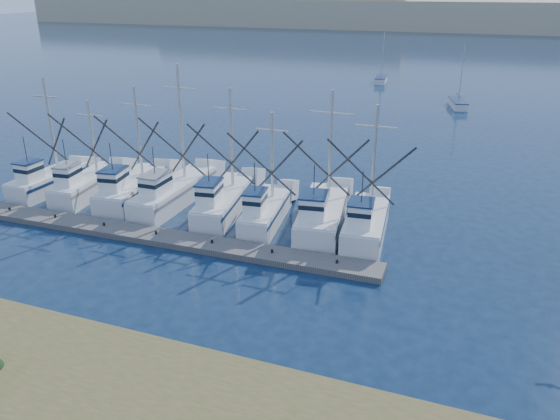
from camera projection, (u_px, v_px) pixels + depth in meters
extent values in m
plane|color=#0C1E36|center=(244.00, 316.00, 27.23)|extent=(500.00, 500.00, 0.00)
cube|color=#68635D|center=(156.00, 236.00, 35.32)|extent=(29.54, 2.47, 0.39)
cube|color=tan|center=(469.00, 14.00, 207.05)|extent=(360.00, 60.00, 10.00)
cube|color=white|center=(49.00, 183.00, 43.35)|extent=(2.53, 6.94, 1.43)
cube|color=white|center=(29.00, 172.00, 41.27)|extent=(1.39, 1.72, 1.50)
cylinder|color=#B7B2A8|center=(51.00, 125.00, 42.68)|extent=(0.22, 0.22, 7.39)
cube|color=white|center=(88.00, 186.00, 42.46)|extent=(3.03, 7.68, 1.51)
cube|color=white|center=(68.00, 176.00, 40.23)|extent=(1.45, 1.96, 1.50)
cylinder|color=#B7B2A8|center=(92.00, 137.00, 42.19)|extent=(0.22, 0.22, 5.72)
cube|color=white|center=(133.00, 191.00, 41.50)|extent=(3.72, 8.49, 1.58)
cube|color=white|center=(114.00, 180.00, 39.09)|extent=(1.73, 2.20, 1.50)
cylinder|color=#B7B2A8|center=(138.00, 132.00, 41.10)|extent=(0.22, 0.22, 6.88)
cube|color=white|center=(175.00, 194.00, 40.93)|extent=(2.35, 9.34, 1.53)
cube|color=white|center=(156.00, 185.00, 38.28)|extent=(1.36, 2.28, 1.50)
cylinder|color=#B7B2A8|center=(181.00, 123.00, 40.38)|extent=(0.22, 0.22, 8.57)
cube|color=white|center=(225.00, 203.00, 39.21)|extent=(3.52, 8.83, 1.54)
cube|color=white|center=(210.00, 193.00, 36.72)|extent=(1.61, 2.27, 1.50)
cylinder|color=#B7B2A8|center=(231.00, 139.00, 38.81)|extent=(0.22, 0.22, 7.19)
cube|color=white|center=(266.00, 213.00, 37.53)|extent=(2.96, 7.45, 1.44)
cube|color=white|center=(255.00, 203.00, 35.36)|extent=(1.41, 1.90, 1.50)
cylinder|color=#B7B2A8|center=(272.00, 156.00, 37.16)|extent=(0.22, 0.22, 6.06)
cube|color=white|center=(322.00, 217.00, 36.72)|extent=(3.93, 8.67, 1.64)
cube|color=white|center=(313.00, 206.00, 34.27)|extent=(1.86, 2.25, 1.50)
cylinder|color=#B7B2A8|center=(330.00, 146.00, 36.22)|extent=(0.22, 0.22, 7.44)
cube|color=white|center=(366.00, 226.00, 35.31)|extent=(3.11, 7.61, 1.65)
cube|color=white|center=(361.00, 214.00, 33.07)|extent=(1.56, 1.94, 1.50)
cylinder|color=#B7B2A8|center=(374.00, 158.00, 34.79)|extent=(0.22, 0.22, 6.83)
cube|color=white|center=(458.00, 104.00, 73.22)|extent=(2.97, 5.88, 0.90)
cylinder|color=#B7B2A8|center=(462.00, 73.00, 71.93)|extent=(0.12, 0.12, 7.20)
cube|color=white|center=(381.00, 80.00, 91.60)|extent=(2.13, 5.19, 0.90)
cylinder|color=#B7B2A8|center=(383.00, 55.00, 90.31)|extent=(0.12, 0.12, 7.20)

